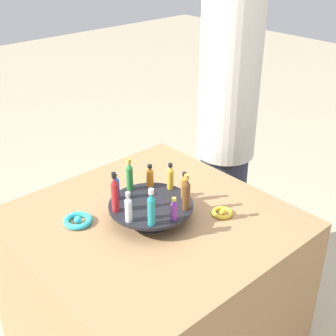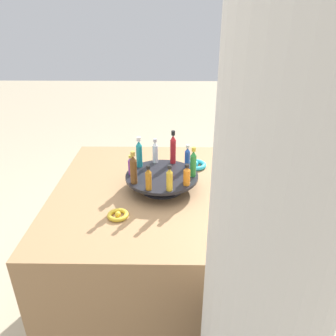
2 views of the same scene
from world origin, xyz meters
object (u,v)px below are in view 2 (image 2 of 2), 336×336
(bottle_teal, at_px, (139,153))
(bottle_brown, at_px, (133,169))
(bottle_gold, at_px, (169,179))
(bottle_clear, at_px, (155,152))
(bottle_amber, at_px, (149,179))
(ribbon_bow_teal, at_px, (195,165))
(person_figure, at_px, (265,310))
(bottle_green, at_px, (193,163))
(display_stand, at_px, (162,179))
(bottle_orange, at_px, (187,175))
(bottle_red, at_px, (173,148))
(bottle_purple, at_px, (131,165))
(ribbon_bow_gold, at_px, (118,215))
(bottle_blue, at_px, (187,157))

(bottle_teal, relative_size, bottle_brown, 1.01)
(bottle_gold, bearing_deg, bottle_clear, 14.89)
(bottle_gold, bearing_deg, bottle_amber, 86.89)
(bottle_clear, bearing_deg, ribbon_bow_teal, -65.16)
(person_figure, bearing_deg, bottle_gold, 1.11)
(bottle_green, distance_m, bottle_amber, 0.21)
(display_stand, relative_size, ribbon_bow_teal, 2.92)
(display_stand, bearing_deg, bottle_green, -93.11)
(bottle_amber, xyz_separation_m, ribbon_bow_teal, (0.34, -0.20, -0.10))
(bottle_brown, relative_size, ribbon_bow_teal, 1.31)
(display_stand, distance_m, person_figure, 0.75)
(person_figure, bearing_deg, bottle_orange, -6.02)
(bottle_red, height_order, bottle_purple, bottle_red)
(bottle_orange, bearing_deg, bottle_red, 14.89)
(bottle_gold, bearing_deg, bottle_orange, -57.11)
(display_stand, height_order, bottle_green, bottle_green)
(display_stand, xyz_separation_m, ribbon_bow_gold, (-0.21, 0.16, -0.04))
(bottle_blue, xyz_separation_m, bottle_teal, (0.01, 0.21, 0.01))
(bottle_red, bearing_deg, person_figure, -165.70)
(bottle_purple, xyz_separation_m, ribbon_bow_gold, (-0.22, 0.03, -0.10))
(bottle_orange, xyz_separation_m, bottle_purple, (0.09, 0.23, -0.00))
(bottle_blue, xyz_separation_m, person_figure, (-0.77, -0.15, -0.03))
(display_stand, bearing_deg, bottle_purple, 86.89)
(bottle_red, distance_m, bottle_teal, 0.15)
(bottle_amber, xyz_separation_m, ribbon_bow_gold, (-0.09, 0.11, -0.10))
(bottle_clear, height_order, bottle_brown, bottle_brown)
(bottle_purple, bearing_deg, display_stand, -93.11)
(bottle_red, bearing_deg, bottle_brown, 140.89)
(bottle_red, bearing_deg, bottle_gold, 176.89)
(bottle_teal, bearing_deg, ribbon_bow_gold, 169.28)
(bottle_red, relative_size, bottle_amber, 1.49)
(bottle_orange, bearing_deg, bottle_brown, 86.89)
(bottle_red, height_order, ribbon_bow_gold, bottle_red)
(bottle_teal, bearing_deg, bottle_gold, -147.11)
(bottle_purple, distance_m, bottle_brown, 0.08)
(bottle_clear, xyz_separation_m, ribbon_bow_teal, (0.09, -0.19, -0.11))
(bottle_gold, distance_m, bottle_amber, 0.08)
(bottle_green, distance_m, person_figure, 0.71)
(bottle_orange, distance_m, bottle_clear, 0.25)
(bottle_orange, relative_size, person_figure, 0.05)
(ribbon_bow_gold, bearing_deg, bottle_gold, -65.16)
(bottle_red, distance_m, bottle_brown, 0.25)
(bottle_blue, bearing_deg, bottle_orange, 176.89)
(bottle_gold, xyz_separation_m, bottle_amber, (0.00, 0.08, -0.00))
(bottle_green, relative_size, bottle_purple, 1.49)
(bottle_purple, height_order, ribbon_bow_teal, bottle_purple)
(bottle_orange, height_order, bottle_clear, bottle_clear)
(display_stand, bearing_deg, bottle_gold, -165.11)
(bottle_purple, bearing_deg, ribbon_bow_teal, -54.21)
(bottle_clear, relative_size, bottle_amber, 1.11)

